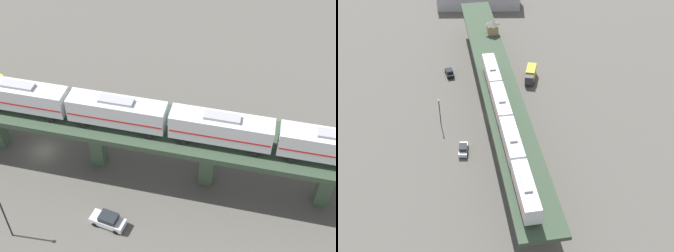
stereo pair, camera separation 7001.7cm
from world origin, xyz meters
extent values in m
plane|color=#4C4944|center=(0.00, 0.00, 0.00)|extent=(400.00, 400.00, 0.00)
cube|color=#2C3D2C|center=(0.00, 0.00, 8.43)|extent=(8.91, 92.05, 0.80)
cube|color=#384C38|center=(0.21, -38.50, 4.01)|extent=(1.81, 1.81, 8.03)
cube|color=#384C38|center=(0.13, -23.50, 4.01)|extent=(1.81, 1.81, 8.03)
cube|color=#384C38|center=(0.05, -8.50, 4.01)|extent=(1.81, 1.81, 8.03)
cube|color=#384C38|center=(-0.04, 6.50, 4.01)|extent=(1.81, 1.81, 8.03)
cube|color=#384C38|center=(-0.12, 21.50, 4.01)|extent=(1.81, 1.81, 8.03)
cube|color=#384C38|center=(-0.20, 36.50, 4.01)|extent=(1.81, 1.81, 8.03)
cube|color=silver|center=(-1.19, -37.51, 11.37)|extent=(2.87, 12.02, 3.10)
cube|color=#B21E1E|center=(-1.19, -37.51, 11.07)|extent=(2.91, 11.78, 0.24)
cube|color=gray|center=(-1.19, -37.51, 13.10)|extent=(1.42, 4.21, 0.36)
cylinder|color=black|center=(-2.36, -41.72, 9.25)|extent=(0.22, 0.84, 0.84)
cylinder|color=black|center=(0.02, -41.71, 9.25)|extent=(0.22, 0.84, 0.84)
cylinder|color=black|center=(-2.40, -33.32, 9.25)|extent=(0.22, 0.84, 0.84)
cylinder|color=black|center=(-0.02, -33.31, 9.25)|extent=(0.22, 0.84, 0.84)
cube|color=silver|center=(-1.26, -24.91, 11.37)|extent=(2.87, 12.02, 3.10)
cube|color=#B21E1E|center=(-1.26, -24.91, 11.07)|extent=(2.91, 11.78, 0.24)
cube|color=gray|center=(-1.26, -24.91, 13.10)|extent=(1.42, 4.21, 0.36)
cylinder|color=black|center=(-2.43, -29.12, 9.25)|extent=(0.22, 0.84, 0.84)
cylinder|color=black|center=(-0.05, -29.11, 9.25)|extent=(0.22, 0.84, 0.84)
cylinder|color=black|center=(-2.47, -20.72, 9.25)|extent=(0.22, 0.84, 0.84)
cylinder|color=black|center=(-0.09, -20.71, 9.25)|extent=(0.22, 0.84, 0.84)
cube|color=silver|center=(-1.33, -12.31, 11.37)|extent=(2.87, 12.02, 3.10)
cube|color=#B21E1E|center=(-1.33, -12.31, 11.07)|extent=(2.91, 11.78, 0.24)
cube|color=gray|center=(-1.33, -12.31, 13.10)|extent=(1.42, 4.21, 0.36)
cylinder|color=black|center=(-2.50, -16.52, 9.25)|extent=(0.22, 0.84, 0.84)
cylinder|color=black|center=(-0.12, -16.51, 9.25)|extent=(0.22, 0.84, 0.84)
cylinder|color=black|center=(-2.54, -8.12, 9.25)|extent=(0.22, 0.84, 0.84)
cylinder|color=black|center=(-0.16, -8.11, 9.25)|extent=(0.22, 0.84, 0.84)
cube|color=silver|center=(-1.40, 0.29, 11.37)|extent=(2.87, 12.02, 3.10)
cube|color=#B21E1E|center=(-1.40, 0.29, 11.07)|extent=(2.91, 11.78, 0.24)
cube|color=gray|center=(-1.40, 0.29, 13.10)|extent=(1.42, 4.21, 0.36)
cylinder|color=black|center=(-2.57, -3.92, 9.25)|extent=(0.22, 0.84, 0.84)
cylinder|color=black|center=(-0.19, -3.91, 9.25)|extent=(0.22, 0.84, 0.84)
cylinder|color=black|center=(-2.62, 4.48, 9.25)|extent=(0.22, 0.84, 0.84)
cylinder|color=black|center=(-0.24, 4.49, 9.25)|extent=(0.22, 0.84, 0.84)
cube|color=#8C7251|center=(2.26, 24.50, 10.08)|extent=(2.82, 2.82, 2.50)
pyramid|color=#4C4742|center=(2.26, 24.50, 11.78)|extent=(3.24, 3.24, 0.90)
cube|color=#B7BABF|center=(-9.71, -13.05, 0.73)|extent=(2.46, 4.63, 0.80)
cube|color=#1E2328|center=(-9.74, -13.20, 1.51)|extent=(1.96, 2.43, 0.76)
cylinder|color=black|center=(-10.78, -14.33, 0.33)|extent=(0.34, 0.69, 0.66)
cylinder|color=black|center=(-9.09, -14.60, 0.33)|extent=(0.34, 0.69, 0.66)
cylinder|color=black|center=(-10.34, -11.51, 0.33)|extent=(0.34, 0.69, 0.66)
cylinder|color=black|center=(-8.65, -11.77, 0.33)|extent=(0.34, 0.69, 0.66)
cube|color=black|center=(-10.41, 19.22, 0.73)|extent=(2.40, 4.61, 0.80)
cube|color=#1E2328|center=(-10.38, 19.07, 1.51)|extent=(1.93, 2.41, 0.76)
cylinder|color=black|center=(-11.05, 17.68, 0.33)|extent=(0.33, 0.69, 0.66)
cylinder|color=black|center=(-9.36, 17.92, 0.33)|extent=(0.33, 0.69, 0.66)
cylinder|color=black|center=(-11.45, 20.51, 0.33)|extent=(0.33, 0.69, 0.66)
cylinder|color=black|center=(-9.76, 20.75, 0.33)|extent=(0.33, 0.69, 0.66)
cube|color=#333338|center=(9.83, 10.86, 1.65)|extent=(2.73, 2.60, 2.30)
cube|color=gold|center=(10.99, 14.26, 1.85)|extent=(3.86, 5.66, 2.70)
cylinder|color=black|center=(8.89, 11.18, 0.50)|extent=(0.65, 1.06, 1.00)
cylinder|color=black|center=(10.76, 10.54, 0.50)|extent=(0.65, 1.06, 1.00)
cylinder|color=black|center=(10.52, 16.07, 0.50)|extent=(0.65, 1.06, 1.00)
cylinder|color=black|center=(12.48, 15.40, 0.50)|extent=(0.65, 1.06, 1.00)
cylinder|color=black|center=(-13.94, -2.22, 3.25)|extent=(0.20, 0.20, 6.50)
sphere|color=beige|center=(-13.94, -2.22, 6.72)|extent=(0.44, 0.44, 0.44)
camera|label=1|loc=(-40.52, -28.12, 48.81)|focal=50.00mm
camera|label=2|loc=(-13.32, -90.19, 66.42)|focal=50.00mm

